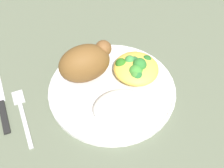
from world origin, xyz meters
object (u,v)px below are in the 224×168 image
at_px(plate, 112,89).
at_px(roasted_chicken, 86,62).
at_px(fork, 22,114).
at_px(mac_cheese_with_broccoli, 136,68).
at_px(rice_pile, 119,106).
at_px(knife, 1,102).

height_order(plate, roasted_chicken, roasted_chicken).
distance_m(roasted_chicken, fork, 0.16).
bearing_deg(fork, plate, -3.98).
bearing_deg(mac_cheese_with_broccoli, rice_pile, -132.60).
xyz_separation_m(roasted_chicken, mac_cheese_with_broccoli, (0.10, -0.03, -0.02)).
bearing_deg(plate, fork, 176.02).
bearing_deg(fork, mac_cheese_with_broccoli, 0.39).
distance_m(plate, rice_pile, 0.07).
height_order(mac_cheese_with_broccoli, fork, mac_cheese_with_broccoli).
bearing_deg(plate, rice_pile, -99.78).
relative_size(rice_pile, fork, 0.70).
xyz_separation_m(plate, knife, (-0.22, 0.06, -0.00)).
xyz_separation_m(plate, roasted_chicken, (-0.04, 0.05, 0.05)).
xyz_separation_m(fork, knife, (-0.03, 0.05, 0.00)).
height_order(roasted_chicken, knife, roasted_chicken).
distance_m(mac_cheese_with_broccoli, fork, 0.24).
height_order(roasted_chicken, mac_cheese_with_broccoli, roasted_chicken).
relative_size(mac_cheese_with_broccoli, fork, 0.68).
height_order(rice_pile, fork, rice_pile).
bearing_deg(mac_cheese_with_broccoli, knife, 171.02).
bearing_deg(knife, fork, -52.58).
bearing_deg(rice_pile, knife, 149.96).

